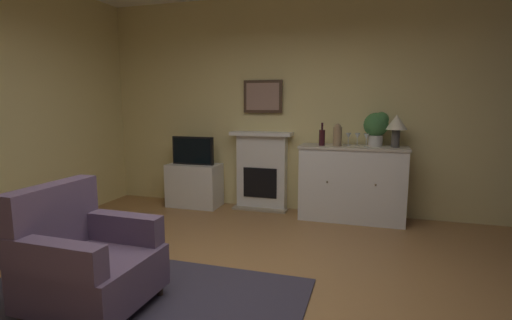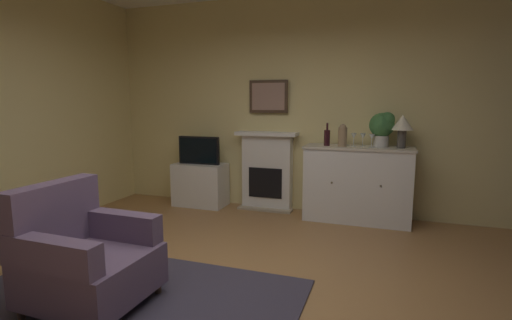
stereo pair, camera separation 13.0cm
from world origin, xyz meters
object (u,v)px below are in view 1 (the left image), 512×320
wine_glass_center (357,136)px  potted_plant_fern (35,226)px  vase_decorative (337,135)px  potted_plant_small (377,126)px  table_lamp (396,125)px  wine_glass_right (366,137)px  wine_glass_left (348,136)px  tv_set (193,151)px  wine_bottle (322,137)px  framed_picture (263,97)px  armchair (85,260)px  fireplace_unit (262,171)px  sideboard_cabinet (352,183)px  tv_cabinet (195,185)px

wine_glass_center → potted_plant_fern: bearing=-146.8°
vase_decorative → potted_plant_small: size_ratio=0.65×
table_lamp → wine_glass_right: 0.38m
wine_glass_left → tv_set: (-2.16, -0.02, -0.26)m
wine_bottle → vase_decorative: size_ratio=1.03×
table_lamp → potted_plant_small: bearing=168.6°
framed_picture → armchair: framed_picture is taller
wine_glass_right → fireplace_unit: bearing=170.9°
tv_set → wine_glass_center: bearing=0.9°
wine_glass_right → potted_plant_small: size_ratio=0.38×
wine_glass_right → wine_bottle: bearing=178.4°
potted_plant_fern → wine_glass_left: bearing=34.0°
wine_bottle → wine_glass_right: size_ratio=1.76×
sideboard_cabinet → tv_cabinet: (-2.23, 0.02, -0.17)m
framed_picture → tv_set: (-0.98, -0.23, -0.76)m
framed_picture → potted_plant_fern: size_ratio=1.28×
wine_glass_left → potted_plant_fern: 3.68m
tv_cabinet → potted_plant_fern: 2.17m
wine_glass_left → armchair: 3.32m
wine_bottle → wine_glass_left: wine_bottle is taller
wine_glass_left → framed_picture: bearing=169.9°
vase_decorative → tv_cabinet: 2.18m
framed_picture → sideboard_cabinet: size_ratio=0.41×
potted_plant_fern → armchair: bearing=-31.0°
table_lamp → wine_bottle: (-0.89, -0.03, -0.17)m
sideboard_cabinet → table_lamp: (0.50, 0.00, 0.76)m
tv_set → potted_plant_small: potted_plant_small is taller
wine_bottle → tv_set: bearing=179.2°
wine_glass_right → potted_plant_small: bearing=39.1°
wine_glass_left → potted_plant_small: size_ratio=0.38×
table_lamp → framed_picture: bearing=172.8°
wine_bottle → wine_glass_right: bearing=-1.6°
tv_cabinet → armchair: (0.49, -2.79, 0.07)m
fireplace_unit → wine_glass_right: size_ratio=6.67×
armchair → table_lamp: bearing=51.2°
potted_plant_small → armchair: 3.56m
fireplace_unit → wine_glass_center: size_ratio=6.67×
table_lamp → wine_glass_left: bearing=178.9°
wine_glass_right → wine_glass_center: bearing=144.9°
framed_picture → table_lamp: size_ratio=1.38×
wine_glass_center → armchair: bearing=-122.4°
sideboard_cabinet → wine_glass_center: wine_glass_center is taller
fireplace_unit → wine_glass_left: bearing=-8.0°
wine_glass_center → tv_cabinet: 2.40m
potted_plant_small → tv_cabinet: bearing=-179.3°
table_lamp → vase_decorative: size_ratio=1.42×
tv_cabinet → tv_set: 0.51m
wine_glass_center → tv_set: 2.29m
table_lamp → armchair: size_ratio=0.43×
potted_plant_small → armchair: bearing=-125.4°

